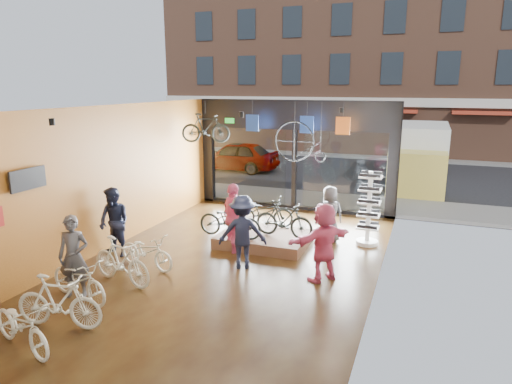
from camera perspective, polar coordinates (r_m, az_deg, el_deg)
The scene contains 33 objects.
ground_plane at distance 11.02m, azimuth -4.13°, elevation -9.87°, with size 7.00×12.00×0.04m, color black.
ceiling at distance 10.15m, azimuth -4.50°, elevation 10.49°, with size 7.00×12.00×0.04m, color black.
wall_left at distance 12.30m, azimuth -19.34°, elevation 1.24°, with size 0.04×12.00×3.80m, color #A96421.
wall_right at distance 9.52m, azimuth 15.29°, elevation -1.85°, with size 0.04×12.00×3.80m, color beige.
storefront at distance 15.96m, azimuth 4.85°, elevation 4.56°, with size 7.00×0.26×3.80m, color black, non-canonical shape.
exit_sign at distance 16.53m, azimuth -3.30°, elevation 8.90°, with size 0.35×0.06×0.18m, color #198C26.
street_road at distance 24.93m, azimuth 10.50°, elevation 3.10°, with size 30.00×18.00×0.02m, color black.
sidewalk_near at distance 17.46m, azimuth 5.82°, elevation -0.86°, with size 30.00×2.40×0.12m, color slate.
sidewalk_far at distance 28.82m, azimuth 11.97°, elevation 4.53°, with size 30.00×2.00×0.12m, color slate.
opposite_building at distance 31.09m, azimuth 13.38°, elevation 17.92°, with size 26.00×5.00×14.00m, color brown.
street_car at distance 23.35m, azimuth -2.62°, elevation 4.52°, with size 1.78×4.43×1.51m, color gray.
box_truck at distance 20.40m, azimuth 19.66°, elevation 4.07°, with size 2.22×6.66×2.62m, color silver, non-canonical shape.
floor_bike_0 at distance 8.74m, azimuth -27.26°, elevation -14.62°, with size 0.58×1.66×0.87m, color beige.
floor_bike_1 at distance 9.14m, azimuth -23.43°, elevation -12.47°, with size 0.47×1.68×1.01m, color beige.
floor_bike_2 at distance 10.11m, azimuth -21.27°, elevation -10.13°, with size 0.59×1.70×0.89m, color beige.
floor_bike_3 at distance 10.56m, azimuth -16.48°, elevation -8.28°, with size 0.49×1.75×1.05m, color beige.
floor_bike_4 at distance 11.29m, azimuth -13.52°, elevation -7.22°, with size 0.56×1.61×0.85m, color beige.
display_platform at distance 12.67m, azimuth 1.03°, elevation -5.87°, with size 2.40×1.80×0.30m, color brown.
display_bike_left at distance 12.23m, azimuth -3.28°, elevation -3.55°, with size 0.62×1.79×0.94m, color black.
display_bike_mid at distance 12.22m, azimuth 3.51°, elevation -3.46°, with size 0.46×1.64×0.98m, color black.
display_bike_right at distance 13.10m, azimuth 1.02°, elevation -2.52°, with size 0.58×1.67×0.88m, color black.
customer_0 at distance 10.15m, azimuth -21.82°, elevation -7.51°, with size 0.63×0.42×1.74m, color #3F3F44.
customer_1 at distance 12.17m, azimuth -17.30°, elevation -3.63°, with size 0.87×0.68×1.78m, color #161C33.
customer_2 at distance 11.88m, azimuth -2.86°, elevation -3.30°, with size 1.08×0.45×1.84m, color #CC4C72.
customer_3 at distance 10.87m, azimuth -1.70°, elevation -5.03°, with size 1.15×0.66×1.78m, color #161C33.
customer_4 at distance 12.83m, azimuth 9.18°, elevation -2.78°, with size 0.78×0.51×1.59m, color #3F3F44.
customer_5 at distance 10.30m, azimuth 8.46°, elevation -6.20°, with size 1.67×0.53×1.80m, color #CC4C72.
sunglasses_rack at distance 12.78m, azimuth 13.93°, elevation -2.02°, with size 0.60×0.49×2.04m, color white, non-canonical shape.
penny_farthing at distance 14.55m, azimuth 5.83°, elevation 6.08°, with size 1.61×0.06×1.29m, color black, non-canonical shape.
hung_bike at distance 15.08m, azimuth -6.31°, elevation 7.95°, with size 0.45×1.58×0.95m, color black.
jersey_left at distance 15.47m, azimuth -0.47°, elevation 8.63°, with size 0.45×0.03×0.55m, color #1E3F99.
jersey_mid at distance 14.90m, azimuth 6.36°, elevation 8.36°, with size 0.45×0.03×0.55m, color #1E3F99.
jersey_right at distance 14.65m, azimuth 10.81°, elevation 8.13°, with size 0.45×0.03×0.55m, color #CC5919.
Camera 1 is at (4.32, -9.17, 4.31)m, focal length 32.00 mm.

